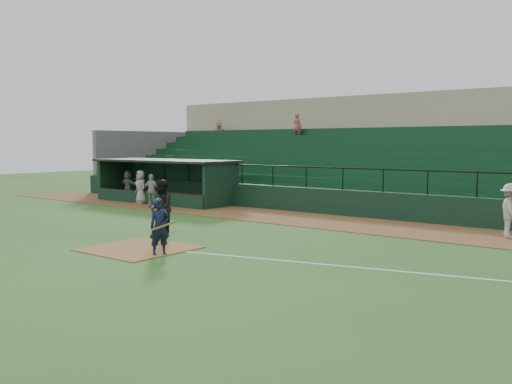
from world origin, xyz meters
The scene contains 12 objects.
ground centered at (0.00, 0.00, 0.00)m, with size 90.00×90.00×0.00m, color #2A581C.
warning_track centered at (0.00, 8.00, 0.01)m, with size 40.00×4.00×0.03m, color brown.
home_plate_dirt centered at (0.00, -1.00, 0.01)m, with size 3.00×3.00×0.03m, color brown.
foul_line centered at (8.00, 1.20, 0.01)m, with size 18.00×0.09×0.01m, color white.
stadium_structure centered at (0.00, 16.46, 2.30)m, with size 38.00×13.08×6.40m.
dugout centered at (-9.75, 9.56, 1.33)m, with size 8.90×3.20×2.42m.
batter_at_plate centered at (1.28, -1.28, 0.85)m, with size 1.11×0.74×1.71m.
umpire centered at (-1.54, 1.36, 1.01)m, with size 0.98×0.76×2.01m, color black.
runner centered at (8.73, 8.28, 0.99)m, with size 1.24×0.71×1.92m, color #ADA8A2.
dugout_player_a centered at (-8.34, 6.86, 0.89)m, with size 1.01×0.42×1.72m, color #ACA8A1.
dugout_player_b centered at (-10.10, 7.66, 0.94)m, with size 0.89×0.58×1.83m, color #9B9691.
dugout_player_c centered at (-12.50, 8.76, 0.89)m, with size 1.59×0.51×1.72m, color gray.
Camera 1 is at (13.71, -12.49, 3.34)m, focal length 39.33 mm.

